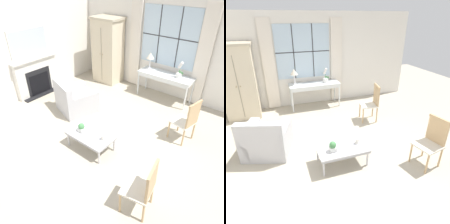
# 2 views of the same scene
# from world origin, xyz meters

# --- Properties ---
(ground_plane) EXTENTS (14.00, 14.00, 0.00)m
(ground_plane) POSITION_xyz_m (0.00, 0.00, 0.00)
(ground_plane) COLOR #B2A893
(wall_back_windowed) EXTENTS (7.20, 0.14, 2.80)m
(wall_back_windowed) POSITION_xyz_m (0.00, 3.02, 1.40)
(wall_back_windowed) COLOR silver
(wall_back_windowed) RESTS_ON ground_plane
(armoire) EXTENTS (0.94, 0.69, 2.05)m
(armoire) POSITION_xyz_m (-1.87, 2.63, 1.03)
(armoire) COLOR beige
(armoire) RESTS_ON ground_plane
(console_table) EXTENTS (1.56, 0.55, 0.76)m
(console_table) POSITION_xyz_m (0.22, 2.67, 0.68)
(console_table) COLOR silver
(console_table) RESTS_ON ground_plane
(table_lamp) EXTENTS (0.23, 0.23, 0.48)m
(table_lamp) POSITION_xyz_m (-0.37, 2.74, 1.14)
(table_lamp) COLOR silver
(table_lamp) RESTS_ON console_table
(potted_orchid) EXTENTS (0.19, 0.15, 0.45)m
(potted_orchid) POSITION_xyz_m (0.59, 2.68, 0.94)
(potted_orchid) COLOR white
(potted_orchid) RESTS_ON console_table
(armchair_upholstered) EXTENTS (1.12, 1.10, 0.86)m
(armchair_upholstered) POSITION_xyz_m (-1.30, 0.60, 0.29)
(armchair_upholstered) COLOR #B2B2B7
(armchair_upholstered) RESTS_ON ground_plane
(side_chair_wooden) EXTENTS (0.52, 0.52, 1.01)m
(side_chair_wooden) POSITION_xyz_m (1.49, 1.23, 0.56)
(side_chair_wooden) COLOR white
(side_chair_wooden) RESTS_ON ground_plane
(accent_chair_wooden) EXTENTS (0.52, 0.52, 0.97)m
(accent_chair_wooden) POSITION_xyz_m (1.68, -0.80, 0.55)
(accent_chair_wooden) COLOR beige
(accent_chair_wooden) RESTS_ON ground_plane
(coffee_table) EXTENTS (0.97, 0.57, 0.37)m
(coffee_table) POSITION_xyz_m (0.07, -0.25, 0.33)
(coffee_table) COLOR #BCBCC1
(coffee_table) RESTS_ON ground_plane
(potted_plant_small) EXTENTS (0.13, 0.13, 0.20)m
(potted_plant_small) POSITION_xyz_m (-0.14, -0.30, 0.47)
(potted_plant_small) COLOR white
(potted_plant_small) RESTS_ON coffee_table
(pillar_candle) EXTENTS (0.11, 0.11, 0.11)m
(pillar_candle) POSITION_xyz_m (0.39, -0.23, 0.42)
(pillar_candle) COLOR silver
(pillar_candle) RESTS_ON coffee_table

